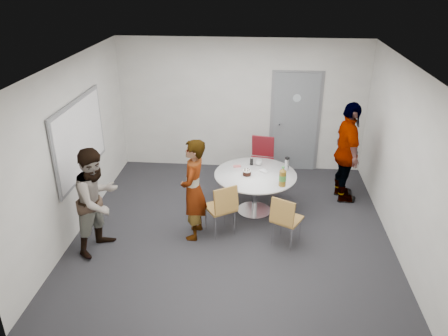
# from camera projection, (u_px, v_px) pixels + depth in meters

# --- Properties ---
(floor) EXTENTS (5.00, 5.00, 0.00)m
(floor) POSITION_uv_depth(u_px,v_px,m) (233.00, 229.00, 7.18)
(floor) COLOR black
(floor) RESTS_ON ground
(ceiling) EXTENTS (5.00, 5.00, 0.00)m
(ceiling) POSITION_uv_depth(u_px,v_px,m) (234.00, 65.00, 6.03)
(ceiling) COLOR silver
(ceiling) RESTS_ON wall_back
(wall_back) EXTENTS (5.00, 0.00, 5.00)m
(wall_back) POSITION_uv_depth(u_px,v_px,m) (242.00, 106.00, 8.86)
(wall_back) COLOR silver
(wall_back) RESTS_ON floor
(wall_left) EXTENTS (0.00, 5.00, 5.00)m
(wall_left) POSITION_uv_depth(u_px,v_px,m) (74.00, 149.00, 6.80)
(wall_left) COLOR silver
(wall_left) RESTS_ON floor
(wall_right) EXTENTS (0.00, 5.00, 5.00)m
(wall_right) POSITION_uv_depth(u_px,v_px,m) (403.00, 160.00, 6.42)
(wall_right) COLOR silver
(wall_right) RESTS_ON floor
(wall_front) EXTENTS (5.00, 0.00, 5.00)m
(wall_front) POSITION_uv_depth(u_px,v_px,m) (217.00, 253.00, 4.36)
(wall_front) COLOR silver
(wall_front) RESTS_ON floor
(door) EXTENTS (1.02, 0.17, 2.12)m
(door) POSITION_uv_depth(u_px,v_px,m) (295.00, 122.00, 8.90)
(door) COLOR gray
(door) RESTS_ON wall_back
(whiteboard) EXTENTS (0.04, 1.90, 1.25)m
(whiteboard) POSITION_uv_depth(u_px,v_px,m) (80.00, 138.00, 6.94)
(whiteboard) COLOR gray
(whiteboard) RESTS_ON wall_left
(table) EXTENTS (1.40, 1.40, 1.07)m
(table) POSITION_uv_depth(u_px,v_px,m) (257.00, 179.00, 7.43)
(table) COLOR white
(table) RESTS_ON floor
(chair_near_left) EXTENTS (0.60, 0.61, 0.89)m
(chair_near_left) POSITION_uv_depth(u_px,v_px,m) (223.00, 205.00, 6.82)
(chair_near_left) COLOR brown
(chair_near_left) RESTS_ON floor
(chair_near_right) EXTENTS (0.55, 0.57, 0.84)m
(chair_near_right) POSITION_uv_depth(u_px,v_px,m) (285.00, 217.00, 6.57)
(chair_near_right) COLOR brown
(chair_near_right) RESTS_ON floor
(chair_far) EXTENTS (0.52, 0.56, 0.95)m
(chair_far) POSITION_uv_depth(u_px,v_px,m) (262.00, 156.00, 8.48)
(chair_far) COLOR maroon
(chair_far) RESTS_ON floor
(person_main) EXTENTS (0.44, 0.63, 1.64)m
(person_main) POSITION_uv_depth(u_px,v_px,m) (194.00, 190.00, 6.69)
(person_main) COLOR #A5C6EA
(person_main) RESTS_ON floor
(person_left) EXTENTS (0.89, 0.98, 1.64)m
(person_left) POSITION_uv_depth(u_px,v_px,m) (97.00, 201.00, 6.39)
(person_left) COLOR white
(person_left) RESTS_ON floor
(person_right) EXTENTS (0.55, 1.12, 1.85)m
(person_right) POSITION_uv_depth(u_px,v_px,m) (347.00, 153.00, 7.74)
(person_right) COLOR black
(person_right) RESTS_ON floor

